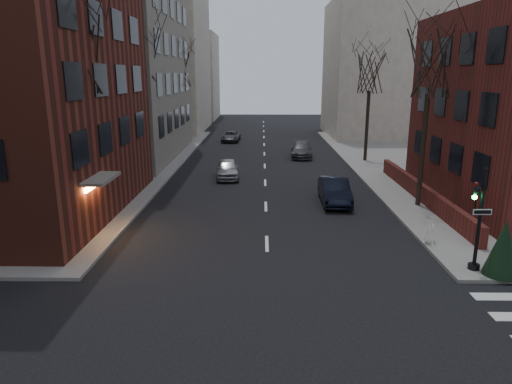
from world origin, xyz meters
TOP-DOWN VIEW (x-y plane):
  - low_wall_right at (9.30, 19.00)m, footprint 0.35×16.00m
  - building_distant_la at (-15.00, 55.00)m, footprint 14.00×16.00m
  - building_distant_ra at (15.00, 50.00)m, footprint 14.00×14.00m
  - building_distant_lb at (-13.00, 72.00)m, footprint 10.00×12.00m
  - traffic_signal at (7.94, 8.99)m, footprint 0.76×0.44m
  - tree_left_a at (-8.80, 14.00)m, footprint 4.18×4.18m
  - tree_left_b at (-8.80, 26.00)m, footprint 4.40×4.40m
  - tree_left_c at (-8.80, 40.00)m, footprint 3.96×3.96m
  - tree_right_a at (8.80, 18.00)m, footprint 3.96×3.96m
  - tree_right_b at (8.80, 32.00)m, footprint 3.74×3.74m
  - streetlamp_near at (-8.20, 22.00)m, footprint 0.36×0.36m
  - streetlamp_far at (-8.20, 42.00)m, footprint 0.36×0.36m
  - parked_sedan at (4.09, 18.81)m, footprint 1.67×4.58m
  - car_lane_silver at (-2.79, 25.49)m, footprint 1.96×4.18m
  - car_lane_gray at (3.41, 34.30)m, footprint 2.15×4.75m
  - car_lane_far at (-3.77, 44.27)m, footprint 2.10×4.21m
  - sandwich_board at (7.30, 11.80)m, footprint 0.49×0.58m
  - evergreen_shrub at (8.76, 8.50)m, footprint 1.37×1.37m

SIDE VIEW (x-z plane):
  - sandwich_board at x=7.30m, z-range 0.15..0.96m
  - car_lane_far at x=-3.77m, z-range 0.00..1.15m
  - low_wall_right at x=9.30m, z-range 0.15..1.15m
  - car_lane_gray at x=3.41m, z-range 0.00..1.35m
  - car_lane_silver at x=-2.79m, z-range 0.00..1.38m
  - parked_sedan at x=4.09m, z-range 0.00..1.50m
  - evergreen_shrub at x=8.76m, z-range 0.15..2.32m
  - traffic_signal at x=7.94m, z-range -0.09..3.91m
  - streetlamp_near at x=-8.20m, z-range 1.10..7.38m
  - streetlamp_far at x=-8.20m, z-range 1.10..7.38m
  - building_distant_lb at x=-13.00m, z-range 0.00..14.00m
  - tree_right_b at x=8.80m, z-range 3.00..12.18m
  - building_distant_ra at x=15.00m, z-range 0.00..16.00m
  - tree_left_c at x=-8.80m, z-range 3.17..12.89m
  - tree_right_a at x=8.80m, z-range 3.17..12.89m
  - tree_left_a at x=-8.80m, z-range 3.34..13.60m
  - tree_left_b at x=-8.80m, z-range 3.51..14.31m
  - building_distant_la at x=-15.00m, z-range 0.00..18.00m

